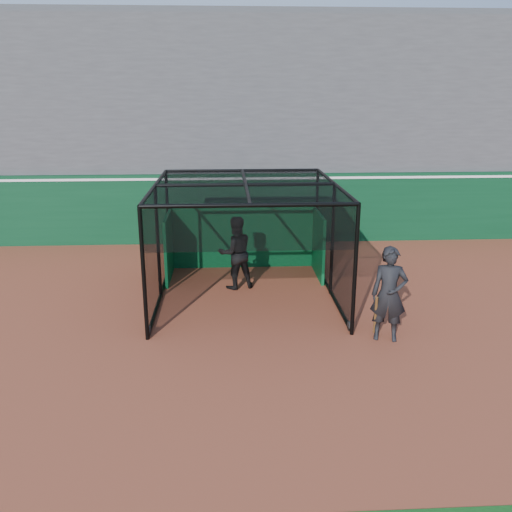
{
  "coord_description": "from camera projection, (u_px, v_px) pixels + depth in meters",
  "views": [
    {
      "loc": [
        -0.13,
        -10.72,
        5.27
      ],
      "look_at": [
        0.57,
        2.0,
        1.4
      ],
      "focal_mm": 38.0,
      "sensor_mm": 36.0,
      "label": 1
    }
  ],
  "objects": [
    {
      "name": "outfield_wall",
      "position": [
        230.0,
        207.0,
        19.52
      ],
      "size": [
        50.0,
        0.5,
        2.5
      ],
      "color": "#0A3A1E",
      "rests_on": "ground"
    },
    {
      "name": "ground",
      "position": [
        235.0,
        345.0,
        11.78
      ],
      "size": [
        120.0,
        120.0,
        0.0
      ],
      "primitive_type": "plane",
      "color": "brown",
      "rests_on": "ground"
    },
    {
      "name": "batting_cage",
      "position": [
        246.0,
        242.0,
        14.22
      ],
      "size": [
        4.68,
        5.3,
        3.0
      ],
      "color": "black",
      "rests_on": "ground"
    },
    {
      "name": "on_deck_player",
      "position": [
        389.0,
        294.0,
        11.74
      ],
      "size": [
        0.87,
        0.67,
        2.12
      ],
      "color": "black",
      "rests_on": "ground"
    },
    {
      "name": "grandstand",
      "position": [
        228.0,
        112.0,
        22.2
      ],
      "size": [
        50.0,
        7.85,
        8.95
      ],
      "color": "#4C4C4F",
      "rests_on": "ground"
    },
    {
      "name": "batter",
      "position": [
        236.0,
        253.0,
        14.92
      ],
      "size": [
        1.17,
        1.03,
        2.04
      ],
      "primitive_type": "imported",
      "rotation": [
        0.0,
        0.0,
        3.44
      ],
      "color": "black",
      "rests_on": "ground"
    }
  ]
}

